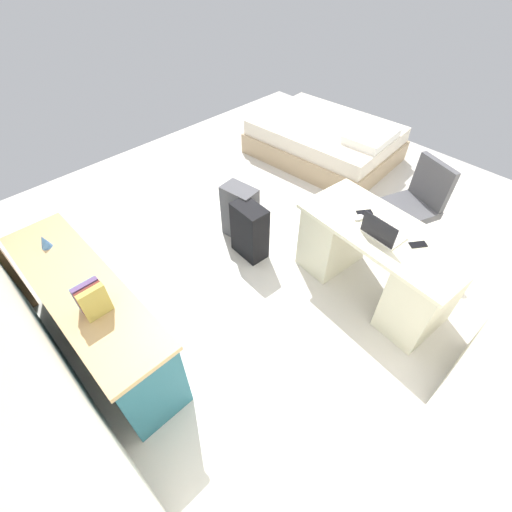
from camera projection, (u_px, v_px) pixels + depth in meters
ground_plane at (290, 238)px, 3.99m from camera, size 5.95×5.95×0.00m
desk at (375, 260)px, 3.21m from camera, size 1.50×0.80×0.74m
office_chair at (411, 211)px, 3.66m from camera, size 0.59×0.59×0.94m
credenza at (96, 317)px, 2.78m from camera, size 1.80×0.48×0.77m
bed at (325, 141)px, 5.06m from camera, size 2.00×1.54×0.58m
suitcase_black at (250, 231)px, 3.62m from camera, size 0.37×0.24×0.60m
suitcase_spare_grey at (240, 213)px, 3.82m from camera, size 0.39×0.27×0.62m
laptop at (382, 232)px, 2.87m from camera, size 0.33×0.25×0.21m
computer_mouse at (359, 217)px, 3.05m from camera, size 0.07×0.11×0.03m
cell_phone_near_laptop at (418, 244)px, 2.83m from camera, size 0.13×0.15×0.01m
cell_phone_by_mouse at (364, 213)px, 3.11m from camera, size 0.13×0.15×0.01m
book_row at (92, 298)px, 2.28m from camera, size 0.16×0.17×0.24m
figurine_small at (44, 242)px, 2.74m from camera, size 0.08×0.08×0.11m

